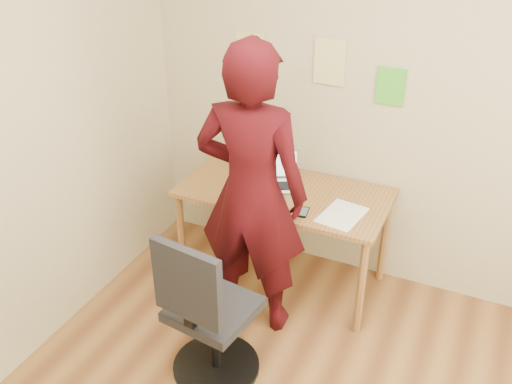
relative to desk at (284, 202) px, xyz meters
The scene contains 10 objects.
room 1.67m from the desk, 65.64° to the right, with size 3.58×3.58×2.78m.
desk is the anchor object (origin of this frame).
laptop 0.17m from the desk, 137.61° to the left, with size 0.38×0.37×0.22m.
paper_sheet 0.47m from the desk, 16.41° to the right, with size 0.23×0.33×0.00m, color white.
phone 0.31m from the desk, 44.59° to the right, with size 0.08×0.13×0.01m.
wall_note_left 1.04m from the desk, 139.62° to the left, with size 0.21×0.00×0.30m, color #E0D686.
wall_note_mid 0.97m from the desk, 67.75° to the left, with size 0.21×0.00×0.30m, color #E0D686.
wall_note_right 1.02m from the desk, 32.91° to the left, with size 0.18×0.00×0.24m, color #4CC22B.
office_chair 1.05m from the desk, 92.09° to the right, with size 0.52×0.52×1.00m.
person 0.53m from the desk, 94.16° to the right, with size 0.69×0.45×1.88m, color #34070B.
Camera 1 is at (0.60, -1.73, 2.63)m, focal length 40.00 mm.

